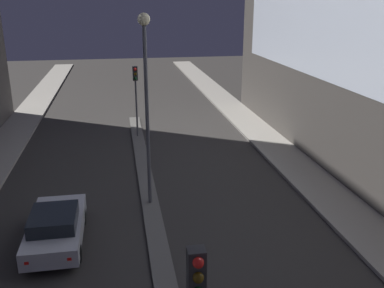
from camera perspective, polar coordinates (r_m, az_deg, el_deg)
name	(u,v)px	position (r m, az deg, el deg)	size (l,w,h in m)	color
median_strip	(149,199)	(20.08, -5.70, -7.26)	(0.77, 28.98, 0.10)	#56544F
traffic_light_mid	(136,86)	(28.15, -7.52, 7.71)	(0.32, 0.42, 4.66)	#4C4C51
street_lamp	(146,81)	(17.90, -6.16, 8.36)	(0.51, 0.51, 8.23)	#4C4C51
car_left_lane	(56,227)	(17.05, -17.70, -10.48)	(1.93, 4.42, 1.47)	#B2B2B7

